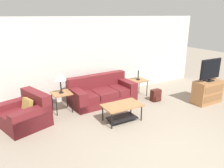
{
  "coord_description": "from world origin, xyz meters",
  "views": [
    {
      "loc": [
        -2.91,
        -2.66,
        2.65
      ],
      "look_at": [
        -0.07,
        2.39,
        0.8
      ],
      "focal_mm": 35.0,
      "sensor_mm": 36.0,
      "label": 1
    }
  ],
  "objects_px": {
    "table_lamp_left": "(60,77)",
    "tv_console": "(207,92)",
    "side_table_left": "(61,95)",
    "table_lamp_right": "(139,66)",
    "television": "(211,69)",
    "backpack": "(156,95)",
    "armchair": "(25,114)",
    "coffee_table": "(122,109)",
    "couch": "(102,93)",
    "side_table_right": "(138,81)"
  },
  "relations": [
    {
      "from": "coffee_table",
      "to": "side_table_left",
      "type": "distance_m",
      "value": 1.79
    },
    {
      "from": "backpack",
      "to": "television",
      "type": "bearing_deg",
      "value": -35.01
    },
    {
      "from": "armchair",
      "to": "backpack",
      "type": "relative_size",
      "value": 3.6
    },
    {
      "from": "couch",
      "to": "table_lamp_right",
      "type": "height_order",
      "value": "table_lamp_right"
    },
    {
      "from": "armchair",
      "to": "television",
      "type": "height_order",
      "value": "television"
    },
    {
      "from": "side_table_right",
      "to": "backpack",
      "type": "distance_m",
      "value": 0.79
    },
    {
      "from": "armchair",
      "to": "backpack",
      "type": "distance_m",
      "value": 3.9
    },
    {
      "from": "coffee_table",
      "to": "backpack",
      "type": "relative_size",
      "value": 2.71
    },
    {
      "from": "side_table_right",
      "to": "table_lamp_left",
      "type": "bearing_deg",
      "value": -180.0
    },
    {
      "from": "armchair",
      "to": "side_table_right",
      "type": "distance_m",
      "value": 3.69
    },
    {
      "from": "table_lamp_left",
      "to": "tv_console",
      "type": "height_order",
      "value": "table_lamp_left"
    },
    {
      "from": "armchair",
      "to": "table_lamp_left",
      "type": "bearing_deg",
      "value": 18.2
    },
    {
      "from": "couch",
      "to": "side_table_right",
      "type": "xyz_separation_m",
      "value": [
        1.32,
        -0.09,
        0.21
      ]
    },
    {
      "from": "table_lamp_right",
      "to": "backpack",
      "type": "xyz_separation_m",
      "value": [
        0.21,
        -0.69,
        -0.85
      ]
    },
    {
      "from": "television",
      "to": "backpack",
      "type": "relative_size",
      "value": 2.24
    },
    {
      "from": "couch",
      "to": "television",
      "type": "distance_m",
      "value": 3.38
    },
    {
      "from": "table_lamp_right",
      "to": "tv_console",
      "type": "distance_m",
      "value": 2.29
    },
    {
      "from": "armchair",
      "to": "coffee_table",
      "type": "xyz_separation_m",
      "value": [
        2.21,
        -1.0,
        0.05
      ]
    },
    {
      "from": "table_lamp_left",
      "to": "table_lamp_right",
      "type": "bearing_deg",
      "value": 0.0
    },
    {
      "from": "armchair",
      "to": "coffee_table",
      "type": "relative_size",
      "value": 1.33
    },
    {
      "from": "side_table_left",
      "to": "table_lamp_right",
      "type": "relative_size",
      "value": 0.96
    },
    {
      "from": "side_table_right",
      "to": "tv_console",
      "type": "distance_m",
      "value": 2.19
    },
    {
      "from": "couch",
      "to": "tv_console",
      "type": "distance_m",
      "value": 3.29
    },
    {
      "from": "coffee_table",
      "to": "side_table_right",
      "type": "xyz_separation_m",
      "value": [
        1.46,
        1.34,
        0.17
      ]
    },
    {
      "from": "armchair",
      "to": "table_lamp_right",
      "type": "height_order",
      "value": "table_lamp_right"
    },
    {
      "from": "side_table_left",
      "to": "tv_console",
      "type": "height_order",
      "value": "tv_console"
    },
    {
      "from": "table_lamp_left",
      "to": "backpack",
      "type": "xyz_separation_m",
      "value": [
        2.85,
        -0.69,
        -0.85
      ]
    },
    {
      "from": "side_table_right",
      "to": "tv_console",
      "type": "xyz_separation_m",
      "value": [
        1.5,
        -1.59,
        -0.15
      ]
    },
    {
      "from": "television",
      "to": "tv_console",
      "type": "bearing_deg",
      "value": -90.0
    },
    {
      "from": "coffee_table",
      "to": "table_lamp_left",
      "type": "relative_size",
      "value": 1.71
    },
    {
      "from": "backpack",
      "to": "coffee_table",
      "type": "bearing_deg",
      "value": -158.83
    },
    {
      "from": "table_lamp_left",
      "to": "table_lamp_right",
      "type": "xyz_separation_m",
      "value": [
        2.64,
        0.0,
        0.0
      ]
    },
    {
      "from": "side_table_left",
      "to": "table_lamp_left",
      "type": "xyz_separation_m",
      "value": [
        0.0,
        -0.0,
        0.52
      ]
    },
    {
      "from": "coffee_table",
      "to": "television",
      "type": "relative_size",
      "value": 1.21
    },
    {
      "from": "coffee_table",
      "to": "tv_console",
      "type": "bearing_deg",
      "value": -4.89
    },
    {
      "from": "coffee_table",
      "to": "couch",
      "type": "bearing_deg",
      "value": 84.5
    },
    {
      "from": "side_table_left",
      "to": "television",
      "type": "distance_m",
      "value": 4.47
    },
    {
      "from": "table_lamp_right",
      "to": "television",
      "type": "height_order",
      "value": "television"
    },
    {
      "from": "couch",
      "to": "side_table_right",
      "type": "height_order",
      "value": "couch"
    },
    {
      "from": "table_lamp_left",
      "to": "armchair",
      "type": "bearing_deg",
      "value": -161.8
    },
    {
      "from": "armchair",
      "to": "table_lamp_right",
      "type": "relative_size",
      "value": 2.28
    },
    {
      "from": "coffee_table",
      "to": "side_table_right",
      "type": "distance_m",
      "value": 1.99
    },
    {
      "from": "coffee_table",
      "to": "table_lamp_left",
      "type": "distance_m",
      "value": 1.91
    },
    {
      "from": "television",
      "to": "backpack",
      "type": "height_order",
      "value": "television"
    },
    {
      "from": "armchair",
      "to": "side_table_left",
      "type": "bearing_deg",
      "value": 18.2
    },
    {
      "from": "table_lamp_left",
      "to": "tv_console",
      "type": "bearing_deg",
      "value": -21.06
    },
    {
      "from": "backpack",
      "to": "table_lamp_left",
      "type": "bearing_deg",
      "value": 166.37
    },
    {
      "from": "coffee_table",
      "to": "television",
      "type": "distance_m",
      "value": 3.06
    },
    {
      "from": "coffee_table",
      "to": "table_lamp_right",
      "type": "distance_m",
      "value": 2.1
    },
    {
      "from": "armchair",
      "to": "television",
      "type": "distance_m",
      "value": 5.38
    }
  ]
}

